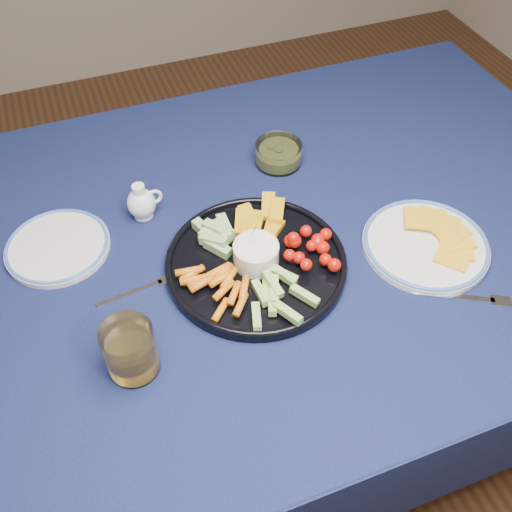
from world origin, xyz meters
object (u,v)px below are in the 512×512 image
object	(u,v)px
crudite_platter	(255,260)
juice_tumbler	(131,352)
cheese_plate	(426,243)
dining_table	(250,261)
creamer_pitcher	(142,203)
pickle_bowl	(279,155)
side_plate_extra	(58,246)

from	to	relation	value
crudite_platter	juice_tumbler	distance (m)	0.30
cheese_plate	juice_tumbler	xyz separation A→B (m)	(-0.60, -0.06, 0.03)
crudite_platter	cheese_plate	distance (m)	0.35
dining_table	creamer_pitcher	size ratio (longest dim) A/B	20.13
dining_table	pickle_bowl	distance (m)	0.26
dining_table	juice_tumbler	xyz separation A→B (m)	(-0.29, -0.23, 0.13)
pickle_bowl	cheese_plate	size ratio (longest dim) A/B	0.43
pickle_bowl	cheese_plate	bearing A→B (deg)	-63.68
pickle_bowl	creamer_pitcher	bearing A→B (deg)	-169.47
creamer_pitcher	pickle_bowl	xyz separation A→B (m)	(0.33, 0.06, -0.01)
crudite_platter	side_plate_extra	bearing A→B (deg)	152.55
creamer_pitcher	juice_tumbler	xyz separation A→B (m)	(-0.10, -0.35, 0.01)
cheese_plate	juice_tumbler	distance (m)	0.61
crudite_platter	creamer_pitcher	world-z (taller)	crudite_platter
dining_table	side_plate_extra	xyz separation A→B (m)	(-0.37, 0.09, 0.10)
pickle_bowl	juice_tumbler	bearing A→B (deg)	-136.07
cheese_plate	crudite_platter	bearing A→B (deg)	167.82
cheese_plate	pickle_bowl	bearing A→B (deg)	116.32
creamer_pitcher	crudite_platter	bearing A→B (deg)	-52.28
cheese_plate	juice_tumbler	bearing A→B (deg)	-174.11
juice_tumbler	side_plate_extra	bearing A→B (deg)	104.89
dining_table	pickle_bowl	bearing A→B (deg)	53.24
creamer_pitcher	pickle_bowl	distance (m)	0.34
pickle_bowl	cheese_plate	distance (m)	0.39
dining_table	juice_tumbler	distance (m)	0.39
juice_tumbler	cheese_plate	bearing A→B (deg)	5.89
juice_tumbler	side_plate_extra	distance (m)	0.33
pickle_bowl	cheese_plate	world-z (taller)	pickle_bowl
crudite_platter	pickle_bowl	size ratio (longest dim) A/B	3.27
creamer_pitcher	dining_table	bearing A→B (deg)	-33.77
side_plate_extra	crudite_platter	bearing A→B (deg)	-27.45
crudite_platter	juice_tumbler	world-z (taller)	crudite_platter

